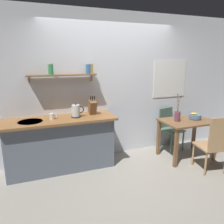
{
  "coord_description": "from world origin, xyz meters",
  "views": [
    {
      "loc": [
        -1.39,
        -3.21,
        1.86
      ],
      "look_at": [
        -0.1,
        0.25,
        0.95
      ],
      "focal_mm": 34.66,
      "sensor_mm": 36.0,
      "label": 1
    }
  ],
  "objects_px": {
    "dining_table": "(187,127)",
    "knife_block": "(92,107)",
    "dining_chair_near": "(214,143)",
    "twig_vase": "(177,116)",
    "electric_kettle": "(76,111)",
    "dining_chair_far": "(169,127)",
    "coffee_mug_by_sink": "(52,116)",
    "fruit_bowl": "(195,116)"
  },
  "relations": [
    {
      "from": "fruit_bowl",
      "to": "dining_chair_far",
      "type": "bearing_deg",
      "value": 121.09
    },
    {
      "from": "dining_table",
      "to": "twig_vase",
      "type": "height_order",
      "value": "twig_vase"
    },
    {
      "from": "knife_block",
      "to": "dining_chair_far",
      "type": "bearing_deg",
      "value": 1.65
    },
    {
      "from": "dining_chair_near",
      "to": "twig_vase",
      "type": "bearing_deg",
      "value": 110.65
    },
    {
      "from": "twig_vase",
      "to": "electric_kettle",
      "type": "height_order",
      "value": "twig_vase"
    },
    {
      "from": "dining_table",
      "to": "knife_block",
      "type": "bearing_deg",
      "value": 166.36
    },
    {
      "from": "dining_chair_far",
      "to": "coffee_mug_by_sink",
      "type": "xyz_separation_m",
      "value": [
        -2.35,
        -0.12,
        0.47
      ]
    },
    {
      "from": "electric_kettle",
      "to": "knife_block",
      "type": "xyz_separation_m",
      "value": [
        0.31,
        0.08,
        0.03
      ]
    },
    {
      "from": "dining_chair_far",
      "to": "coffee_mug_by_sink",
      "type": "height_order",
      "value": "coffee_mug_by_sink"
    },
    {
      "from": "dining_chair_near",
      "to": "twig_vase",
      "type": "xyz_separation_m",
      "value": [
        -0.25,
        0.66,
        0.31
      ]
    },
    {
      "from": "knife_block",
      "to": "coffee_mug_by_sink",
      "type": "xyz_separation_m",
      "value": [
        -0.7,
        -0.07,
        -0.09
      ]
    },
    {
      "from": "dining_table",
      "to": "dining_chair_near",
      "type": "distance_m",
      "value": 0.65
    },
    {
      "from": "dining_chair_far",
      "to": "dining_chair_near",
      "type": "bearing_deg",
      "value": -84.91
    },
    {
      "from": "knife_block",
      "to": "twig_vase",
      "type": "bearing_deg",
      "value": -14.72
    },
    {
      "from": "dining_chair_near",
      "to": "electric_kettle",
      "type": "relative_size",
      "value": 4.03
    },
    {
      "from": "dining_table",
      "to": "electric_kettle",
      "type": "xyz_separation_m",
      "value": [
        -2.03,
        0.34,
        0.4
      ]
    },
    {
      "from": "dining_chair_far",
      "to": "knife_block",
      "type": "distance_m",
      "value": 1.75
    },
    {
      "from": "dining_chair_near",
      "to": "twig_vase",
      "type": "height_order",
      "value": "twig_vase"
    },
    {
      "from": "knife_block",
      "to": "dining_chair_near",
      "type": "bearing_deg",
      "value": -31.1
    },
    {
      "from": "dining_table",
      "to": "coffee_mug_by_sink",
      "type": "bearing_deg",
      "value": 171.78
    },
    {
      "from": "dining_chair_near",
      "to": "dining_chair_far",
      "type": "relative_size",
      "value": 1.13
    },
    {
      "from": "twig_vase",
      "to": "dining_table",
      "type": "bearing_deg",
      "value": -6.09
    },
    {
      "from": "dining_chair_near",
      "to": "knife_block",
      "type": "distance_m",
      "value": 2.11
    },
    {
      "from": "dining_chair_far",
      "to": "dining_table",
      "type": "bearing_deg",
      "value": -81.4
    },
    {
      "from": "dining_chair_far",
      "to": "coffee_mug_by_sink",
      "type": "bearing_deg",
      "value": -177.17
    },
    {
      "from": "dining_table",
      "to": "coffee_mug_by_sink",
      "type": "xyz_separation_m",
      "value": [
        -2.42,
        0.35,
        0.35
      ]
    },
    {
      "from": "dining_chair_near",
      "to": "coffee_mug_by_sink",
      "type": "distance_m",
      "value": 2.68
    },
    {
      "from": "dining_chair_near",
      "to": "dining_chair_far",
      "type": "bearing_deg",
      "value": 95.09
    },
    {
      "from": "knife_block",
      "to": "electric_kettle",
      "type": "bearing_deg",
      "value": -164.83
    },
    {
      "from": "dining_chair_near",
      "to": "coffee_mug_by_sink",
      "type": "height_order",
      "value": "coffee_mug_by_sink"
    },
    {
      "from": "dining_chair_far",
      "to": "twig_vase",
      "type": "height_order",
      "value": "twig_vase"
    },
    {
      "from": "knife_block",
      "to": "coffee_mug_by_sink",
      "type": "bearing_deg",
      "value": -174.37
    },
    {
      "from": "fruit_bowl",
      "to": "electric_kettle",
      "type": "bearing_deg",
      "value": 172.21
    },
    {
      "from": "dining_table",
      "to": "dining_chair_near",
      "type": "bearing_deg",
      "value": -87.5
    },
    {
      "from": "twig_vase",
      "to": "electric_kettle",
      "type": "bearing_deg",
      "value": 170.23
    },
    {
      "from": "dining_table",
      "to": "twig_vase",
      "type": "relative_size",
      "value": 1.85
    },
    {
      "from": "dining_chair_far",
      "to": "knife_block",
      "type": "xyz_separation_m",
      "value": [
        -1.65,
        -0.05,
        0.56
      ]
    },
    {
      "from": "dining_table",
      "to": "knife_block",
      "type": "xyz_separation_m",
      "value": [
        -1.72,
        0.42,
        0.43
      ]
    },
    {
      "from": "coffee_mug_by_sink",
      "to": "dining_table",
      "type": "bearing_deg",
      "value": -8.22
    },
    {
      "from": "twig_vase",
      "to": "knife_block",
      "type": "xyz_separation_m",
      "value": [
        -1.5,
        0.39,
        0.21
      ]
    },
    {
      "from": "dining_chair_near",
      "to": "twig_vase",
      "type": "relative_size",
      "value": 1.87
    },
    {
      "from": "dining_table",
      "to": "knife_block",
      "type": "height_order",
      "value": "knife_block"
    }
  ]
}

